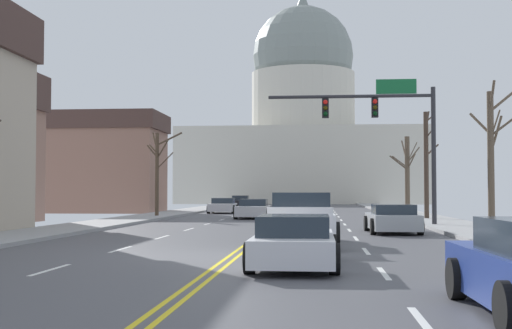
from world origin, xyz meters
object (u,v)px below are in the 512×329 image
sedan_near_02 (294,242)px  sedan_oncoming_02 (240,203)px  sedan_near_00 (392,219)px  sedan_oncoming_03 (282,201)px  sedan_oncoming_01 (223,206)px  pickup_truck_near_01 (301,221)px  signal_gantry (386,121)px  sedan_oncoming_00 (253,209)px

sedan_near_02 → sedan_oncoming_02: sedan_oncoming_02 is taller
sedan_near_00 → sedan_oncoming_03: bearing=98.2°
sedan_near_02 → sedan_oncoming_01: 37.90m
sedan_near_00 → pickup_truck_near_01: 7.23m
pickup_truck_near_01 → sedan_oncoming_02: (-7.03, 44.61, -0.14)m
sedan_oncoming_01 → sedan_oncoming_02: (-0.22, 13.78, 0.05)m
sedan_near_00 → sedan_oncoming_01: sedan_oncoming_01 is taller
signal_gantry → sedan_oncoming_03: bearing=99.4°
pickup_truck_near_01 → sedan_oncoming_01: (-6.82, 30.83, -0.19)m
sedan_near_02 → sedan_oncoming_03: sedan_oncoming_03 is taller
sedan_oncoming_00 → sedan_oncoming_01: bearing=108.2°
signal_gantry → sedan_oncoming_01: 22.76m
sedan_near_00 → sedan_oncoming_00: size_ratio=0.99×
signal_gantry → sedan_oncoming_01: size_ratio=1.84×
sedan_oncoming_00 → sedan_oncoming_02: 24.15m
pickup_truck_near_01 → sedan_oncoming_03: bearing=93.7°
sedan_near_02 → sedan_oncoming_02: size_ratio=1.01×
sedan_near_02 → sedan_oncoming_01: size_ratio=1.04×
sedan_oncoming_03 → sedan_oncoming_00: bearing=-89.8°
sedan_near_02 → sedan_oncoming_03: bearing=93.3°
sedan_oncoming_03 → sedan_oncoming_01: bearing=-97.3°
sedan_near_00 → sedan_oncoming_02: bearing=105.4°
sedan_oncoming_00 → sedan_near_00: bearing=-64.1°
sedan_oncoming_01 → sedan_oncoming_03: sedan_oncoming_03 is taller
sedan_near_00 → sedan_oncoming_00: sedan_oncoming_00 is taller
sedan_oncoming_01 → sedan_oncoming_03: 25.06m
sedan_oncoming_01 → signal_gantry: bearing=-61.7°
sedan_near_00 → sedan_oncoming_01: size_ratio=1.01×
signal_gantry → sedan_oncoming_03: size_ratio=1.73×
sedan_oncoming_00 → sedan_near_02: bearing=-82.7°
sedan_near_02 → signal_gantry: bearing=78.0°
signal_gantry → sedan_oncoming_02: bearing=107.9°
signal_gantry → sedan_oncoming_03: (-7.37, 44.51, -4.46)m
sedan_oncoming_02 → sedan_near_02: bearing=-82.2°
pickup_truck_near_01 → sedan_oncoming_02: 45.16m
sedan_near_02 → sedan_oncoming_01: (-6.82, 37.29, 0.00)m
sedan_oncoming_01 → sedan_oncoming_03: (3.21, 24.86, 0.01)m
signal_gantry → sedan_oncoming_01: (-10.57, 19.65, -4.47)m
sedan_near_00 → signal_gantry: bearing=87.0°
sedan_near_00 → sedan_oncoming_01: bearing=112.8°
sedan_oncoming_01 → sedan_oncoming_02: size_ratio=0.97×
signal_gantry → sedan_oncoming_02: size_ratio=1.79×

